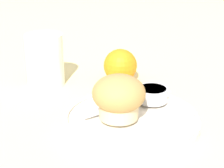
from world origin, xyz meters
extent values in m
plane|color=beige|center=(0.00, 0.00, 0.00)|extent=(3.00, 3.00, 0.00)
cylinder|color=silver|center=(0.00, 0.01, 0.01)|extent=(0.22, 0.22, 0.01)
torus|color=silver|center=(0.00, 0.01, 0.02)|extent=(0.22, 0.22, 0.01)
cylinder|color=beige|center=(-0.02, 0.00, 0.04)|extent=(0.06, 0.06, 0.03)
ellipsoid|color=#A87F47|center=(-0.02, 0.00, 0.06)|extent=(0.08, 0.08, 0.06)
cylinder|color=silver|center=(0.05, 0.05, 0.03)|extent=(0.05, 0.05, 0.02)
cylinder|color=beige|center=(0.05, 0.05, 0.04)|extent=(0.05, 0.05, 0.00)
sphere|color=maroon|center=(0.00, 0.05, 0.03)|extent=(0.01, 0.01, 0.01)
sphere|color=maroon|center=(0.01, 0.05, 0.03)|extent=(0.01, 0.01, 0.01)
cube|color=silver|center=(0.01, 0.05, 0.02)|extent=(0.18, 0.08, 0.00)
sphere|color=orange|center=(0.03, 0.20, 0.04)|extent=(0.07, 0.07, 0.07)
cylinder|color=silver|center=(-0.12, 0.22, 0.05)|extent=(0.08, 0.08, 0.11)
camera|label=1|loc=(-0.16, -0.52, 0.29)|focal=60.00mm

